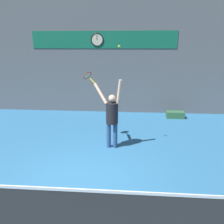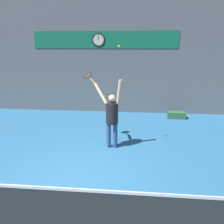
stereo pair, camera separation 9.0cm
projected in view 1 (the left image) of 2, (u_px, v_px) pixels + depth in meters
name	position (u px, v px, depth m)	size (l,w,h in m)	color
ground_plane	(75.00, 190.00, 4.72)	(18.00, 18.00, 0.00)	teal
back_wall	(104.00, 57.00, 9.57)	(18.00, 0.10, 5.00)	slate
sponsor_banner	(104.00, 40.00, 9.30)	(6.23, 0.02, 0.72)	#146B4C
scoreboard_clock	(97.00, 40.00, 9.31)	(0.56, 0.05, 0.56)	beige
court_net	(56.00, 212.00, 3.43)	(8.50, 0.07, 1.06)	#333333
tennis_player	(112.00, 115.00, 6.41)	(0.89, 0.54, 2.10)	#2D4C7F
tennis_racket	(88.00, 76.00, 6.57)	(0.42, 0.34, 0.35)	yellow
tennis_ball	(119.00, 46.00, 5.78)	(0.07, 0.07, 0.07)	#CCDB2D
equipment_bag	(175.00, 115.00, 9.35)	(0.75, 0.33, 0.28)	#33663F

